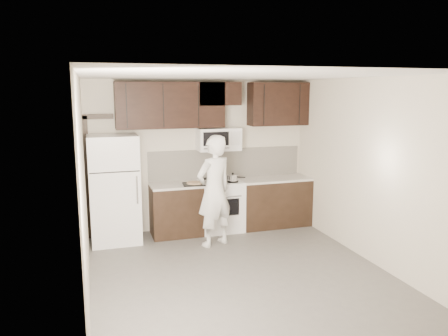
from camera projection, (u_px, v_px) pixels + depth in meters
name	position (u px, v px, depth m)	size (l,w,h in m)	color
floor	(240.00, 274.00, 6.05)	(4.50, 4.50, 0.00)	#595653
back_wall	(200.00, 155.00, 7.93)	(4.00, 4.00, 0.00)	beige
ceiling	(242.00, 75.00, 5.57)	(4.50, 4.50, 0.00)	white
counter_run	(236.00, 204.00, 7.97)	(2.95, 0.64, 0.91)	black
stove	(221.00, 205.00, 7.88)	(0.76, 0.66, 0.94)	white
backsplash	(226.00, 163.00, 8.09)	(2.90, 0.02, 0.54)	silver
upper_cabinets	(213.00, 103.00, 7.66)	(3.48, 0.35, 0.78)	black
microwave	(219.00, 139.00, 7.78)	(0.76, 0.42, 0.40)	white
refrigerator	(114.00, 189.00, 7.22)	(0.80, 0.76, 1.80)	white
door_trim	(90.00, 166.00, 7.35)	(0.50, 0.08, 2.12)	black
saucepan	(233.00, 178.00, 7.70)	(0.30, 0.18, 0.17)	silver
baking_tray	(195.00, 184.00, 7.51)	(0.40, 0.30, 0.02)	black
pizza	(195.00, 183.00, 7.50)	(0.27, 0.27, 0.02)	beige
person	(214.00, 191.00, 7.04)	(0.66, 0.44, 1.82)	white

